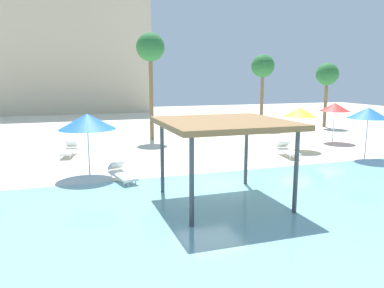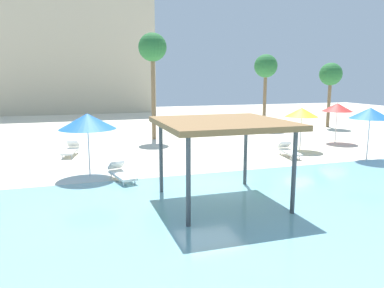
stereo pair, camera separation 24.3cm
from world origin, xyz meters
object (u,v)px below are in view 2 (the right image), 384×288
Objects in this scene: lounge_chair_1 at (289,150)px; beach_umbrella_yellow_0 at (302,112)px; lounge_chair_0 at (71,150)px; lounge_chair_2 at (121,173)px; beach_umbrella_red_2 at (337,107)px; shade_pavilion at (222,126)px; palm_tree_2 at (266,68)px; beach_umbrella_blue_3 at (370,113)px; beach_umbrella_blue_1 at (87,121)px; palm_tree_3 at (153,50)px; palm_tree_0 at (331,75)px.

beach_umbrella_yellow_0 is at bearing 138.65° from lounge_chair_1.
lounge_chair_2 is at bearing 31.49° from lounge_chair_0.
beach_umbrella_red_2 reaches higher than lounge_chair_2.
lounge_chair_1 is (11.24, -3.85, 0.00)m from lounge_chair_0.
shade_pavilion is at bearing -38.59° from lounge_chair_1.
shade_pavilion is 0.67× the size of palm_tree_2.
shade_pavilion is 10.58m from beach_umbrella_blue_3.
shade_pavilion reaches higher than beach_umbrella_blue_3.
lounge_chair_1 is at bearing -139.61° from beach_umbrella_yellow_0.
beach_umbrella_blue_1 is 0.38× the size of palm_tree_3.
beach_umbrella_blue_1 is 18.92m from palm_tree_2.
beach_umbrella_blue_1 reaches higher than beach_umbrella_blue_3.
lounge_chair_1 is 0.99× the size of lounge_chair_2.
beach_umbrella_yellow_0 is at bearing -41.39° from palm_tree_3.
beach_umbrella_red_2 reaches higher than beach_umbrella_yellow_0.
palm_tree_2 reaches higher than palm_tree_0.
palm_tree_0 is 15.84m from palm_tree_3.
shade_pavilion is 14.29m from palm_tree_3.
beach_umbrella_blue_3 is at bearing -119.07° from palm_tree_0.
lounge_chair_1 is at bearing -54.13° from palm_tree_3.
beach_umbrella_blue_3 is at bearing 81.56° from lounge_chair_0.
beach_umbrella_blue_1 is 1.05× the size of beach_umbrella_red_2.
palm_tree_2 is at bearing 126.76° from lounge_chair_0.
beach_umbrella_blue_3 is 1.37× the size of lounge_chair_0.
lounge_chair_2 is at bearing -148.37° from palm_tree_0.
beach_umbrella_yellow_0 is 12.33m from beach_umbrella_blue_1.
beach_umbrella_yellow_0 is at bearing -157.12° from beach_umbrella_red_2.
lounge_chair_0 is 17.60m from palm_tree_2.
shade_pavilion reaches higher than beach_umbrella_blue_1.
beach_umbrella_yellow_0 reaches higher than lounge_chair_0.
beach_umbrella_blue_1 is at bearing -169.20° from beach_umbrella_yellow_0.
beach_umbrella_yellow_0 is 0.92× the size of beach_umbrella_blue_1.
lounge_chair_0 is 1.00× the size of lounge_chair_2.
palm_tree_3 reaches higher than shade_pavilion.
lounge_chair_1 is (10.45, 0.90, -2.05)m from beach_umbrella_blue_1.
beach_umbrella_blue_1 is at bearing -166.22° from beach_umbrella_red_2.
palm_tree_0 is (8.26, 8.27, 2.17)m from beach_umbrella_yellow_0.
palm_tree_2 reaches higher than beach_umbrella_red_2.
beach_umbrella_blue_1 is at bearing -76.84° from lounge_chair_1.
beach_umbrella_yellow_0 is 10.02m from palm_tree_2.
palm_tree_2 reaches higher than beach_umbrella_yellow_0.
palm_tree_3 is at bearing 61.92° from beach_umbrella_blue_1.
beach_umbrella_blue_3 is 4.48m from lounge_chair_1.
palm_tree_2 is (0.82, 12.61, 2.60)m from beach_umbrella_blue_3.
lounge_chair_0 is 0.28× the size of palm_tree_3.
lounge_chair_1 is at bearing 150.85° from beach_umbrella_blue_3.
palm_tree_3 reaches higher than lounge_chair_2.
lounge_chair_1 and lounge_chair_2 have the same top height.
lounge_chair_2 is at bearing -160.76° from beach_umbrella_red_2.
palm_tree_0 is 0.89× the size of palm_tree_2.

